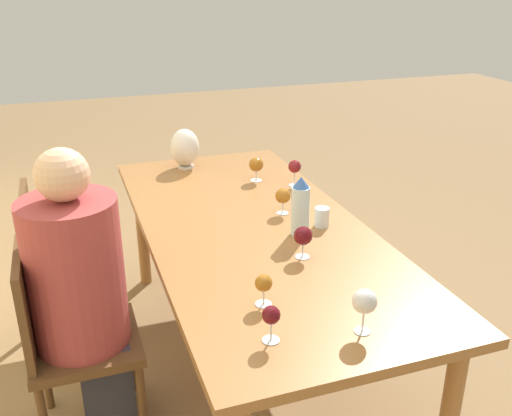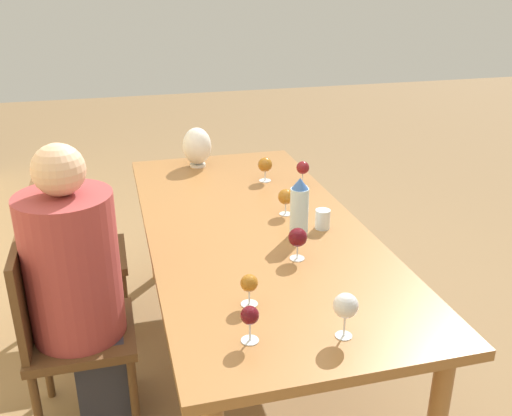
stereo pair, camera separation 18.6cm
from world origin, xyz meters
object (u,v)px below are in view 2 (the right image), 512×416
person_near (79,286)px  wine_glass_3 (303,168)px  wine_glass_0 (298,238)px  wine_glass_6 (250,317)px  vase (197,146)px  chair_far (70,252)px  wine_glass_4 (249,284)px  water_tumbler (323,219)px  chair_near (64,329)px  water_bottle (299,208)px  wine_glass_1 (286,197)px  wine_glass_2 (265,165)px  wine_glass_5 (346,306)px

person_near → wine_glass_3: bearing=-62.2°
wine_glass_0 → wine_glass_6: bearing=146.7°
vase → chair_far: vase is taller
wine_glass_4 → wine_glass_6: bearing=166.3°
chair_far → water_tumbler: bearing=-118.6°
wine_glass_0 → chair_near: size_ratio=0.15×
wine_glass_3 → water_bottle: bearing=159.4°
wine_glass_1 → chair_far: bearing=67.4°
vase → wine_glass_2: vase is taller
vase → person_near: 1.33m
wine_glass_6 → chair_near: 1.00m
vase → wine_glass_4: size_ratio=2.00×
wine_glass_5 → wine_glass_0: bearing=-2.7°
vase → wine_glass_0: (-1.29, -0.20, -0.03)m
wine_glass_6 → chair_far: bearing=24.6°
wine_glass_3 → wine_glass_0: bearing=159.5°
wine_glass_6 → chair_far: (1.39, 0.64, -0.38)m
wine_glass_2 → wine_glass_3: size_ratio=0.94×
wine_glass_1 → wine_glass_5: bearing=173.3°
water_tumbler → chair_far: bearing=61.4°
wine_glass_3 → wine_glass_4: (-1.08, 0.57, -0.02)m
wine_glass_1 → chair_near: wine_glass_1 is taller
wine_glass_2 → water_tumbler: bearing=-173.0°
person_near → wine_glass_1: bearing=-73.9°
wine_glass_1 → person_near: size_ratio=0.10×
wine_glass_2 → wine_glass_3: bearing=-129.4°
water_bottle → wine_glass_0: size_ratio=2.01×
vase → wine_glass_6: 1.79m
wine_glass_0 → chair_near: 1.05m
wine_glass_2 → wine_glass_4: (-1.22, 0.40, -0.01)m
wine_glass_2 → wine_glass_3: wine_glass_3 is taller
wine_glass_2 → chair_far: size_ratio=0.15×
water_bottle → wine_glass_6: bearing=150.2°
vase → chair_near: (-1.12, 0.76, -0.41)m
wine_glass_0 → wine_glass_6: wine_glass_0 is taller
wine_glass_3 → wine_glass_1: bearing=149.1°
chair_near → chair_far: 0.72m
chair_far → vase: bearing=-62.4°
chair_far → wine_glass_3: bearing=-94.5°
chair_near → person_near: 0.21m
water_bottle → person_near: person_near is taller
wine_glass_1 → wine_glass_3: 0.40m
water_tumbler → vase: size_ratio=0.38×
wine_glass_6 → chair_near: wine_glass_6 is taller
water_tumbler → person_near: person_near is taller
water_bottle → wine_glass_5: bearing=172.4°
wine_glass_3 → wine_glass_6: bearing=154.2°
water_tumbler → wine_glass_1: (0.20, 0.11, 0.04)m
chair_far → water_bottle: bearing=-123.5°
wine_glass_5 → wine_glass_3: bearing=-13.5°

